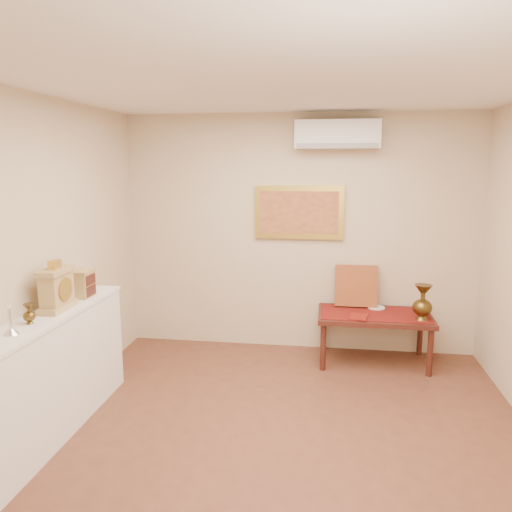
% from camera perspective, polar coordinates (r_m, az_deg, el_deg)
% --- Properties ---
extents(floor, '(4.50, 4.50, 0.00)m').
position_cam_1_polar(floor, '(4.05, 2.54, -21.43)').
color(floor, brown).
rests_on(floor, ground).
extents(ceiling, '(4.50, 4.50, 0.00)m').
position_cam_1_polar(ceiling, '(3.48, 2.92, 19.75)').
color(ceiling, white).
rests_on(ceiling, ground).
extents(wall_back, '(4.00, 0.02, 2.70)m').
position_cam_1_polar(wall_back, '(5.73, 4.93, 2.52)').
color(wall_back, beige).
rests_on(wall_back, ground).
extents(wall_front, '(4.00, 0.02, 2.70)m').
position_cam_1_polar(wall_front, '(1.45, -6.80, -22.47)').
color(wall_front, beige).
rests_on(wall_front, ground).
extents(wall_left, '(0.02, 4.50, 2.70)m').
position_cam_1_polar(wall_left, '(4.21, -25.48, -1.33)').
color(wall_left, beige).
rests_on(wall_left, ground).
extents(candlestick, '(0.10, 0.10, 0.22)m').
position_cam_1_polar(candlestick, '(3.84, -26.32, -6.49)').
color(candlestick, silver).
rests_on(candlestick, display_ledge).
extents(brass_urn_small, '(0.09, 0.09, 0.20)m').
position_cam_1_polar(brass_urn_small, '(4.03, -24.53, -5.71)').
color(brass_urn_small, brown).
rests_on(brass_urn_small, display_ledge).
extents(table_cloth, '(1.14, 0.59, 0.01)m').
position_cam_1_polar(table_cloth, '(5.56, 13.40, -6.39)').
color(table_cloth, maroon).
rests_on(table_cloth, low_table).
extents(brass_urn_tall, '(0.20, 0.20, 0.45)m').
position_cam_1_polar(brass_urn_tall, '(5.40, 18.53, -4.63)').
color(brass_urn_tall, brown).
rests_on(brass_urn_tall, table_cloth).
extents(plate, '(0.19, 0.19, 0.01)m').
position_cam_1_polar(plate, '(5.74, 13.59, -5.75)').
color(plate, silver).
rests_on(plate, table_cloth).
extents(menu, '(0.23, 0.28, 0.01)m').
position_cam_1_polar(menu, '(5.37, 11.65, -6.81)').
color(menu, maroon).
rests_on(menu, table_cloth).
extents(cushion, '(0.47, 0.19, 0.48)m').
position_cam_1_polar(cushion, '(5.73, 11.36, -3.35)').
color(cushion, maroon).
rests_on(cushion, table_cloth).
extents(display_ledge, '(0.37, 2.02, 0.98)m').
position_cam_1_polar(display_ledge, '(4.37, -22.62, -12.54)').
color(display_ledge, white).
rests_on(display_ledge, floor).
extents(mantel_clock, '(0.17, 0.36, 0.41)m').
position_cam_1_polar(mantel_clock, '(4.30, -21.81, -3.51)').
color(mantel_clock, tan).
rests_on(mantel_clock, display_ledge).
extents(wooden_chest, '(0.16, 0.21, 0.24)m').
position_cam_1_polar(wooden_chest, '(4.65, -19.19, -2.98)').
color(wooden_chest, tan).
rests_on(wooden_chest, display_ledge).
extents(low_table, '(1.20, 0.70, 0.55)m').
position_cam_1_polar(low_table, '(5.58, 13.37, -7.08)').
color(low_table, '#441B14').
rests_on(low_table, floor).
extents(painting, '(1.00, 0.06, 0.60)m').
position_cam_1_polar(painting, '(5.68, 4.95, 4.99)').
color(painting, gold).
rests_on(painting, wall_back).
extents(ac_unit, '(0.90, 0.25, 0.30)m').
position_cam_1_polar(ac_unit, '(5.55, 9.27, 13.54)').
color(ac_unit, silver).
rests_on(ac_unit, wall_back).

